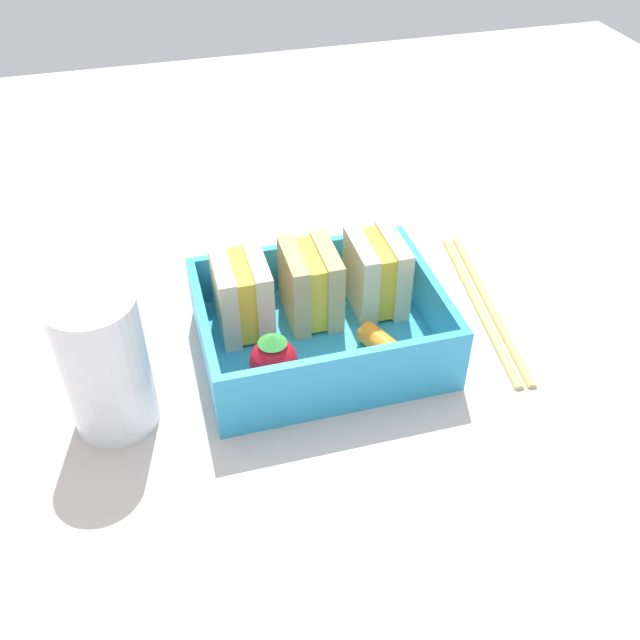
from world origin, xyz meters
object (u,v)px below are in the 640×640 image
sandwich_center_left (311,284)px  drinking_glass (105,363)px  sandwich_center (376,274)px  folded_napkin (424,551)px  sandwich_left (242,296)px  strawberry_far_left (273,360)px  carrot_stick_far_left (385,347)px  chopstick_pair (484,302)px

sandwich_center_left → drinking_glass: 15.32cm
sandwich_center → folded_napkin: (-3.79, -19.84, -3.76)cm
drinking_glass → sandwich_left: bearing=30.3°
sandwich_left → strawberry_far_left: sandwich_left is taller
strawberry_far_left → carrot_stick_far_left: 7.81cm
strawberry_far_left → folded_napkin: (5.14, -14.02, -2.70)cm
sandwich_center → strawberry_far_left: (-8.93, -5.82, -1.06)cm
sandwich_center_left → carrot_stick_far_left: 7.00cm
drinking_glass → chopstick_pair: bearing=8.9°
sandwich_left → chopstick_pair: (18.39, -1.12, -3.61)cm
carrot_stick_far_left → folded_napkin: (-2.61, -14.26, -1.79)cm
sandwich_center_left → folded_napkin: sandwich_center_left is taller
carrot_stick_far_left → chopstick_pair: size_ratio=0.23×
sandwich_left → sandwich_center: (9.82, 0.00, 0.00)cm
carrot_stick_far_left → sandwich_center: bearing=78.1°
sandwich_left → folded_napkin: bearing=-73.1°
sandwich_center_left → carrot_stick_far_left: bearing=-56.2°
sandwich_center → carrot_stick_far_left: 6.03cm
sandwich_center_left → drinking_glass: drinking_glass is taller
carrot_stick_far_left → drinking_glass: drinking_glass is taller
carrot_stick_far_left → chopstick_pair: 10.84cm
drinking_glass → folded_napkin: (15.40, -14.36, -4.61)cm
sandwich_center_left → sandwich_center: 4.91cm
sandwich_left → chopstick_pair: size_ratio=0.30×
sandwich_left → drinking_glass: (-9.37, -5.48, 0.86)cm
sandwich_center → drinking_glass: 19.97cm
sandwich_center → sandwich_left: bearing=180.0°
strawberry_far_left → sandwich_left: bearing=98.7°
sandwich_center_left → strawberry_far_left: size_ratio=1.47×
drinking_glass → carrot_stick_far_left: bearing=-0.3°
sandwich_center → drinking_glass: drinking_glass is taller
strawberry_far_left → folded_napkin: size_ratio=0.28×
sandwich_left → sandwich_center_left: 4.91cm
strawberry_far_left → carrot_stick_far_left: (7.75, 0.24, -0.91)cm
sandwich_left → sandwich_center: 9.82cm
sandwich_left → sandwich_center: same height
sandwich_center → drinking_glass: bearing=-164.1°
strawberry_far_left → folded_napkin: 15.17cm
sandwich_center_left → chopstick_pair: 14.00cm
drinking_glass → folded_napkin: 21.56cm
sandwich_center → folded_napkin: bearing=-100.8°
carrot_stick_far_left → drinking_glass: size_ratio=0.43×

